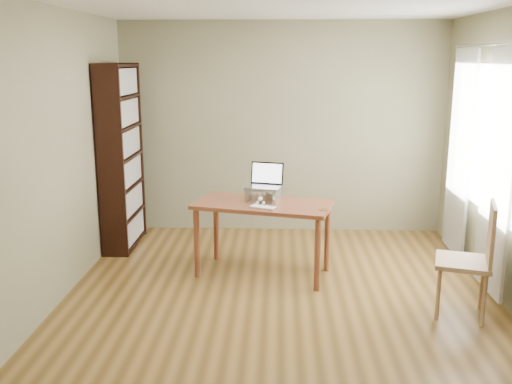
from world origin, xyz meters
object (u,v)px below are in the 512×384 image
(keyboard, at_px, (263,207))
(cat, at_px, (262,194))
(chair, at_px, (473,255))
(bookshelf, at_px, (121,157))
(laptop, at_px, (264,181))
(desk, at_px, (263,213))

(keyboard, xyz_separation_m, cat, (-0.02, 0.33, 0.05))
(chair, bearing_deg, bookshelf, 169.23)
(bookshelf, height_order, laptop, bookshelf)
(desk, bearing_deg, keyboard, -74.47)
(bookshelf, distance_m, chair, 3.90)
(desk, distance_m, keyboard, 0.25)
(bookshelf, xyz_separation_m, keyboard, (1.66, -1.09, -0.29))
(bookshelf, bearing_deg, keyboard, -33.31)
(bookshelf, distance_m, desk, 1.91)
(cat, relative_size, chair, 0.48)
(desk, relative_size, cat, 3.07)
(bookshelf, xyz_separation_m, chair, (3.44, -1.75, -0.51))
(laptop, xyz_separation_m, keyboard, (0.00, -0.36, -0.18))
(bookshelf, height_order, chair, bookshelf)
(laptop, relative_size, keyboard, 1.35)
(keyboard, bearing_deg, chair, 1.91)
(keyboard, xyz_separation_m, chair, (1.79, -0.66, -0.22))
(bookshelf, height_order, desk, bookshelf)
(desk, xyz_separation_m, chair, (1.79, -0.88, -0.11))
(laptop, distance_m, cat, 0.13)
(chair, bearing_deg, desk, 169.98)
(desk, height_order, keyboard, keyboard)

